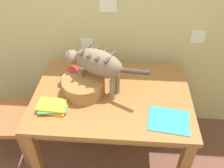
{
  "coord_description": "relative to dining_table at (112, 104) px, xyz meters",
  "views": [
    {
      "loc": [
        0.23,
        -0.17,
        1.96
      ],
      "look_at": [
        0.14,
        1.16,
        0.85
      ],
      "focal_mm": 39.1,
      "sensor_mm": 36.0,
      "label": 1
    }
  ],
  "objects": [
    {
      "name": "dining_table",
      "position": [
        0.0,
        0.0,
        0.0
      ],
      "size": [
        1.15,
        0.81,
        0.75
      ],
      "color": "#9F6434",
      "rests_on": "ground_plane"
    },
    {
      "name": "cat",
      "position": [
        -0.11,
        0.05,
        0.34
      ],
      "size": [
        0.61,
        0.31,
        0.35
      ],
      "rotation": [
        0.0,
        0.0,
        1.16
      ],
      "color": "#816A54",
      "rests_on": "dining_table"
    },
    {
      "name": "saucer_bowl",
      "position": [
        -0.3,
        0.13,
        0.11
      ],
      "size": [
        0.21,
        0.21,
        0.03
      ],
      "primitive_type": "cylinder",
      "color": "#BFB4AB",
      "rests_on": "dining_table"
    },
    {
      "name": "coffee_mug",
      "position": [
        -0.3,
        0.13,
        0.17
      ],
      "size": [
        0.14,
        0.1,
        0.09
      ],
      "color": "red",
      "rests_on": "saucer_bowl"
    },
    {
      "name": "magazine",
      "position": [
        0.39,
        -0.23,
        0.1
      ],
      "size": [
        0.29,
        0.25,
        0.01
      ],
      "primitive_type": "cube",
      "rotation": [
        0.0,
        0.0,
        -0.13
      ],
      "color": "teal",
      "rests_on": "dining_table"
    },
    {
      "name": "book_stack",
      "position": [
        -0.39,
        -0.18,
        0.12
      ],
      "size": [
        0.21,
        0.16,
        0.04
      ],
      "color": "yellow",
      "rests_on": "dining_table"
    },
    {
      "name": "wicker_basket",
      "position": [
        -0.21,
        0.01,
        0.16
      ],
      "size": [
        0.31,
        0.31,
        0.12
      ],
      "color": "#9E6937",
      "rests_on": "dining_table"
    }
  ]
}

